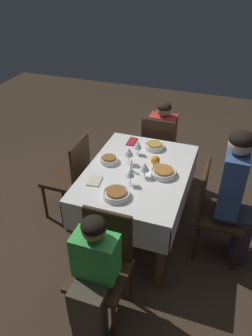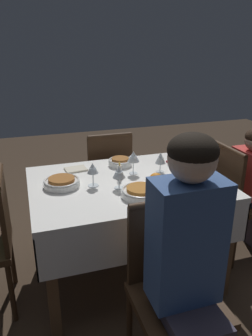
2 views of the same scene
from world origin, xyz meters
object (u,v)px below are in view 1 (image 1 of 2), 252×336
person_adult_denim (236,192)px  bowl_north (109,160)px  candle_centerpiece (131,167)px  wine_glass_west (130,174)px  dining_table (137,180)px  chair_north (71,175)px  napkin_red_folded (95,181)px  chair_west (103,263)px  person_child_red (163,136)px  orange_fruit (155,160)px  chair_east (160,147)px  bowl_west (117,194)px  bowl_east (155,146)px  wine_glass_north (129,152)px  wine_glass_east (138,145)px  napkin_spare_side (132,142)px  chair_south (214,209)px  wine_glass_south (145,167)px  person_child_green (93,275)px  bowl_south (164,172)px

person_adult_denim → bowl_north: (0.05, 1.13, 0.05)m
candle_centerpiece → wine_glass_west: bearing=-164.3°
dining_table → chair_north: (0.05, 0.70, -0.14)m
chair_north → napkin_red_folded: bearing=51.4°
chair_west → person_child_red: bearing=90.7°
orange_fruit → bowl_north: bearing=104.6°
chair_east → person_child_red: person_child_red is taller
bowl_west → napkin_red_folded: (0.13, 0.25, -0.02)m
bowl_east → wine_glass_north: 0.38m
wine_glass_east → bowl_west: (-0.67, -0.03, -0.07)m
napkin_spare_side → candle_centerpiece: bearing=-162.0°
napkin_red_folded → orange_fruit: bearing=-44.0°
chair_south → wine_glass_south: chair_south is taller
orange_fruit → napkin_red_folded: orange_fruit is taller
napkin_red_folded → dining_table: bearing=-46.5°
wine_glass_east → napkin_spare_side: bearing=32.5°
person_child_green → person_adult_denim: bearing=50.9°
bowl_west → bowl_north: bearing=28.1°
orange_fruit → chair_south: bearing=-104.9°
chair_east → bowl_east: chair_east is taller
person_child_green → bowl_east: 1.47m
person_child_red → chair_north: bearing=54.5°
wine_glass_south → bowl_east: wine_glass_south is taller
person_child_red → wine_glass_north: (-0.95, 0.10, 0.30)m
chair_west → person_adult_denim: (0.86, -0.83, 0.22)m
chair_south → bowl_east: bearing=57.1°
bowl_north → wine_glass_north: bearing=-78.2°
bowl_north → napkin_spare_side: bowl_north is taller
chair_east → chair_west: same height
dining_table → wine_glass_north: 0.26m
person_adult_denim → candle_centerpiece: person_adult_denim is taller
wine_glass_north → orange_fruit: 0.25m
bowl_south → wine_glass_west: size_ratio=1.52×
napkin_spare_side → wine_glass_east: bearing=-147.5°
candle_centerpiece → wine_glass_north: bearing=27.9°
person_adult_denim → bowl_east: 0.91m
person_child_green → bowl_north: person_child_green is taller
person_adult_denim → wine_glass_north: 0.97m
person_child_green → candle_centerpiece: (0.99, 0.06, 0.22)m
bowl_east → wine_glass_east: 0.21m
wine_glass_south → bowl_north: wine_glass_south is taller
wine_glass_north → candle_centerpiece: size_ratio=1.32×
chair_west → wine_glass_south: (0.79, -0.07, 0.34)m
bowl_east → napkin_red_folded: 0.77m
chair_east → bowl_south: 0.93m
person_adult_denim → candle_centerpiece: (-0.03, 0.89, 0.07)m
wine_glass_north → napkin_red_folded: 0.42m
bowl_south → chair_east: bearing=15.6°
chair_north → person_adult_denim: bearing=87.9°
chair_west → bowl_north: 0.99m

